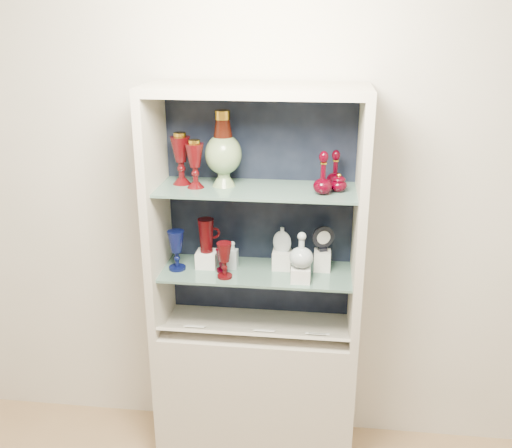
# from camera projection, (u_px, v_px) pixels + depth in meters

# --- Properties ---
(wall_back) EXTENTS (3.50, 0.02, 2.80)m
(wall_back) POSITION_uv_depth(u_px,v_px,m) (261.00, 190.00, 2.85)
(wall_back) COLOR beige
(wall_back) RESTS_ON ground
(cabinet_base) EXTENTS (1.00, 0.40, 0.75)m
(cabinet_base) POSITION_uv_depth(u_px,v_px,m) (256.00, 389.00, 3.00)
(cabinet_base) COLOR beige
(cabinet_base) RESTS_ON ground
(cabinet_back_panel) EXTENTS (0.98, 0.02, 1.15)m
(cabinet_back_panel) POSITION_uv_depth(u_px,v_px,m) (260.00, 206.00, 2.85)
(cabinet_back_panel) COLOR black
(cabinet_back_panel) RESTS_ON cabinet_base
(cabinet_side_left) EXTENTS (0.04, 0.40, 1.15)m
(cabinet_side_left) POSITION_uv_depth(u_px,v_px,m) (157.00, 215.00, 2.73)
(cabinet_side_left) COLOR beige
(cabinet_side_left) RESTS_ON cabinet_base
(cabinet_side_right) EXTENTS (0.04, 0.40, 1.15)m
(cabinet_side_right) POSITION_uv_depth(u_px,v_px,m) (359.00, 223.00, 2.62)
(cabinet_side_right) COLOR beige
(cabinet_side_right) RESTS_ON cabinet_base
(cabinet_top_cap) EXTENTS (1.00, 0.40, 0.04)m
(cabinet_top_cap) POSITION_uv_depth(u_px,v_px,m) (256.00, 90.00, 2.47)
(cabinet_top_cap) COLOR beige
(cabinet_top_cap) RESTS_ON cabinet_side_left
(shelf_lower) EXTENTS (0.92, 0.34, 0.01)m
(shelf_lower) POSITION_uv_depth(u_px,v_px,m) (256.00, 272.00, 2.79)
(shelf_lower) COLOR slate
(shelf_lower) RESTS_ON cabinet_side_left
(shelf_upper) EXTENTS (0.92, 0.34, 0.01)m
(shelf_upper) POSITION_uv_depth(u_px,v_px,m) (257.00, 189.00, 2.65)
(shelf_upper) COLOR slate
(shelf_upper) RESTS_ON cabinet_side_left
(label_ledge) EXTENTS (0.92, 0.17, 0.09)m
(label_ledge) POSITION_uv_depth(u_px,v_px,m) (253.00, 332.00, 2.76)
(label_ledge) COLOR beige
(label_ledge) RESTS_ON cabinet_base
(label_card_0) EXTENTS (0.10, 0.06, 0.03)m
(label_card_0) POSITION_uv_depth(u_px,v_px,m) (319.00, 334.00, 2.72)
(label_card_0) COLOR white
(label_card_0) RESTS_ON label_ledge
(label_card_1) EXTENTS (0.10, 0.06, 0.03)m
(label_card_1) POSITION_uv_depth(u_px,v_px,m) (264.00, 330.00, 2.75)
(label_card_1) COLOR white
(label_card_1) RESTS_ON label_ledge
(label_card_2) EXTENTS (0.10, 0.06, 0.03)m
(label_card_2) POSITION_uv_depth(u_px,v_px,m) (195.00, 326.00, 2.79)
(label_card_2) COLOR white
(label_card_2) RESTS_ON label_ledge
(label_card_3) EXTENTS (0.10, 0.06, 0.03)m
(label_card_3) POSITION_uv_depth(u_px,v_px,m) (316.00, 334.00, 2.72)
(label_card_3) COLOR white
(label_card_3) RESTS_ON label_ledge
(pedestal_lamp_left) EXTENTS (0.10, 0.10, 0.25)m
(pedestal_lamp_left) POSITION_uv_depth(u_px,v_px,m) (181.00, 159.00, 2.67)
(pedestal_lamp_left) COLOR #460709
(pedestal_lamp_left) RESTS_ON shelf_upper
(pedestal_lamp_right) EXTENTS (0.10, 0.10, 0.22)m
(pedestal_lamp_right) POSITION_uv_depth(u_px,v_px,m) (195.00, 164.00, 2.62)
(pedestal_lamp_right) COLOR #460709
(pedestal_lamp_right) RESTS_ON shelf_upper
(enamel_urn) EXTENTS (0.21, 0.21, 0.35)m
(enamel_urn) POSITION_uv_depth(u_px,v_px,m) (223.00, 149.00, 2.62)
(enamel_urn) COLOR #093E21
(enamel_urn) RESTS_ON shelf_upper
(ruby_decanter_a) EXTENTS (0.10, 0.10, 0.22)m
(ruby_decanter_a) POSITION_uv_depth(u_px,v_px,m) (323.00, 170.00, 2.52)
(ruby_decanter_a) COLOR #46000D
(ruby_decanter_a) RESTS_ON shelf_upper
(ruby_decanter_b) EXTENTS (0.09, 0.09, 0.18)m
(ruby_decanter_b) POSITION_uv_depth(u_px,v_px,m) (335.00, 167.00, 2.64)
(ruby_decanter_b) COLOR #46000D
(ruby_decanter_b) RESTS_ON shelf_upper
(lidded_bowl) EXTENTS (0.10, 0.10, 0.09)m
(lidded_bowl) POSITION_uv_depth(u_px,v_px,m) (339.00, 182.00, 2.58)
(lidded_bowl) COLOR #46000D
(lidded_bowl) RESTS_ON shelf_upper
(cobalt_goblet) EXTENTS (0.10, 0.10, 0.20)m
(cobalt_goblet) POSITION_uv_depth(u_px,v_px,m) (176.00, 250.00, 2.77)
(cobalt_goblet) COLOR #0A1041
(cobalt_goblet) RESTS_ON shelf_lower
(ruby_goblet_tall) EXTENTS (0.09, 0.09, 0.18)m
(ruby_goblet_tall) POSITION_uv_depth(u_px,v_px,m) (225.00, 260.00, 2.69)
(ruby_goblet_tall) COLOR #460709
(ruby_goblet_tall) RESTS_ON shelf_lower
(ruby_goblet_small) EXTENTS (0.08, 0.08, 0.12)m
(ruby_goblet_small) POSITION_uv_depth(u_px,v_px,m) (222.00, 260.00, 2.76)
(ruby_goblet_small) COLOR #46000D
(ruby_goblet_small) RESTS_ON shelf_lower
(riser_ruby_pitcher) EXTENTS (0.10, 0.10, 0.08)m
(riser_ruby_pitcher) POSITION_uv_depth(u_px,v_px,m) (207.00, 259.00, 2.82)
(riser_ruby_pitcher) COLOR silver
(riser_ruby_pitcher) RESTS_ON shelf_lower
(ruby_pitcher) EXTENTS (0.15, 0.12, 0.17)m
(ruby_pitcher) POSITION_uv_depth(u_px,v_px,m) (206.00, 235.00, 2.78)
(ruby_pitcher) COLOR #460709
(ruby_pitcher) RESTS_ON riser_ruby_pitcher
(clear_square_bottle) EXTENTS (0.05, 0.05, 0.14)m
(clear_square_bottle) POSITION_uv_depth(u_px,v_px,m) (233.00, 255.00, 2.79)
(clear_square_bottle) COLOR #9DADB4
(clear_square_bottle) RESTS_ON shelf_lower
(riser_flat_flask) EXTENTS (0.09, 0.09, 0.09)m
(riser_flat_flask) POSITION_uv_depth(u_px,v_px,m) (282.00, 260.00, 2.80)
(riser_flat_flask) COLOR silver
(riser_flat_flask) RESTS_ON shelf_lower
(flat_flask) EXTENTS (0.10, 0.06, 0.13)m
(flat_flask) POSITION_uv_depth(u_px,v_px,m) (282.00, 239.00, 2.76)
(flat_flask) COLOR #ABBABF
(flat_flask) RESTS_ON riser_flat_flask
(riser_clear_round_decanter) EXTENTS (0.09, 0.09, 0.07)m
(riser_clear_round_decanter) POSITION_uv_depth(u_px,v_px,m) (301.00, 274.00, 2.67)
(riser_clear_round_decanter) COLOR silver
(riser_clear_round_decanter) RESTS_ON shelf_lower
(clear_round_decanter) EXTENTS (0.12, 0.12, 0.17)m
(clear_round_decanter) POSITION_uv_depth(u_px,v_px,m) (301.00, 251.00, 2.63)
(clear_round_decanter) COLOR #9DADB4
(clear_round_decanter) RESTS_ON riser_clear_round_decanter
(riser_cameo_medallion) EXTENTS (0.08, 0.08, 0.10)m
(riser_cameo_medallion) POSITION_uv_depth(u_px,v_px,m) (322.00, 260.00, 2.78)
(riser_cameo_medallion) COLOR silver
(riser_cameo_medallion) RESTS_ON shelf_lower
(cameo_medallion) EXTENTS (0.12, 0.08, 0.13)m
(cameo_medallion) POSITION_uv_depth(u_px,v_px,m) (323.00, 238.00, 2.74)
(cameo_medallion) COLOR black
(cameo_medallion) RESTS_ON riser_cameo_medallion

